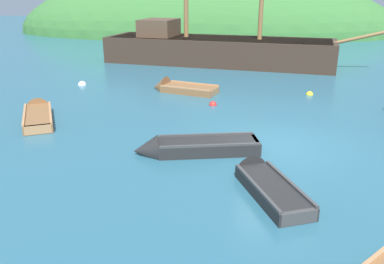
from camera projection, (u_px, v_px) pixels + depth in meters
The scene contains 10 objects.
ground_plane at pixel (279, 146), 12.71m from camera, with size 120.00×120.00×0.00m, color #285B70.
shore_hill at pixel (203, 33), 45.15m from camera, with size 42.30×18.05×13.01m, color #387033.
sailing_ship at pixel (216, 54), 26.48m from camera, with size 17.56×6.40×12.86m.
rowboat_center at pixel (191, 149), 12.11m from camera, with size 3.90×1.77×0.96m.
rowboat_outer_left at pixel (179, 89), 19.43m from camera, with size 3.45×2.10×1.15m.
rowboat_near_dock at pixel (38, 115), 15.37m from camera, with size 2.47×3.62×0.94m.
rowboat_portside at pixel (264, 184), 10.00m from camera, with size 2.05×3.28×0.89m.
buoy_yellow at pixel (310, 95), 18.82m from camera, with size 0.34×0.34×0.34m, color yellow.
buoy_white at pixel (82, 85), 20.71m from camera, with size 0.42×0.42×0.42m, color white.
buoy_red at pixel (213, 105), 17.15m from camera, with size 0.34×0.34×0.34m, color red.
Camera 1 is at (-1.31, -12.05, 4.71)m, focal length 37.38 mm.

